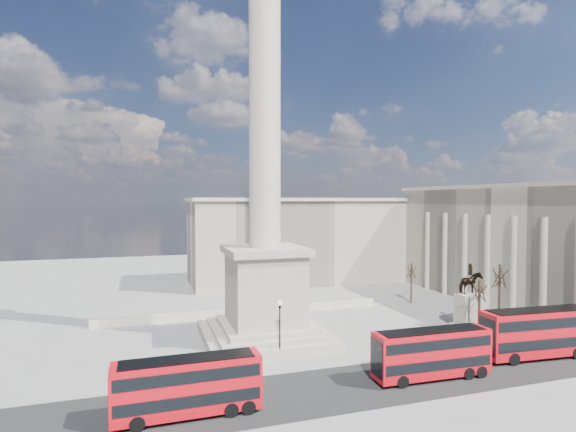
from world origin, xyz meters
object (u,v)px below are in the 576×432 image
at_px(red_bus_c, 540,332).
at_px(equestrian_statue, 470,306).
at_px(victorian_lamp, 280,325).
at_px(red_bus_b, 432,353).
at_px(pedestrian_standing, 568,334).
at_px(pedestrian_walking, 445,340).
at_px(nelsons_column, 265,229).
at_px(red_bus_a, 189,386).
at_px(pedestrian_crossing, 376,337).

relative_size(red_bus_c, equestrian_statue, 1.51).
bearing_deg(victorian_lamp, red_bus_b, -37.76).
height_order(red_bus_b, pedestrian_standing, red_bus_b).
bearing_deg(pedestrian_standing, red_bus_c, -11.55).
distance_m(red_bus_b, pedestrian_walking, 9.24).
bearing_deg(red_bus_c, pedestrian_walking, 148.59).
bearing_deg(nelsons_column, victorian_lamp, -91.69).
relative_size(red_bus_b, victorian_lamp, 1.86).
xyz_separation_m(red_bus_a, red_bus_c, (35.53, 1.76, 0.31)).
xyz_separation_m(pedestrian_standing, pedestrian_crossing, (-21.66, 5.62, -0.05)).
height_order(nelsons_column, pedestrian_crossing, nelsons_column).
bearing_deg(nelsons_column, red_bus_a, -122.22).
relative_size(red_bus_a, pedestrian_walking, 5.89).
relative_size(nelsons_column, red_bus_b, 4.50).
distance_m(nelsons_column, red_bus_a, 21.88).
bearing_deg(red_bus_b, equestrian_statue, 42.24).
height_order(nelsons_column, equestrian_statue, nelsons_column).
bearing_deg(pedestrian_crossing, victorian_lamp, 52.66).
xyz_separation_m(red_bus_a, pedestrian_standing, (43.35, 5.06, -1.50)).
distance_m(red_bus_c, pedestrian_walking, 9.29).
distance_m(red_bus_a, victorian_lamp, 13.94).
height_order(victorian_lamp, equestrian_statue, equestrian_statue).
height_order(red_bus_a, pedestrian_standing, red_bus_a).
bearing_deg(victorian_lamp, red_bus_a, -136.14).
bearing_deg(red_bus_b, pedestrian_walking, 47.59).
relative_size(victorian_lamp, pedestrian_standing, 3.64).
distance_m(equestrian_statue, pedestrian_walking, 9.90).
bearing_deg(red_bus_a, equestrian_statue, 18.98).
distance_m(equestrian_statue, pedestrian_standing, 10.80).
relative_size(red_bus_a, pedestrian_crossing, 7.13).
xyz_separation_m(red_bus_b, red_bus_c, (13.78, 1.23, 0.28)).
bearing_deg(red_bus_c, red_bus_a, -172.93).
xyz_separation_m(nelsons_column, pedestrian_walking, (17.90, -9.11, -11.99)).
height_order(red_bus_a, red_bus_c, red_bus_c).
bearing_deg(red_bus_c, equestrian_statue, 91.72).
bearing_deg(red_bus_a, victorian_lamp, 43.41).
distance_m(red_bus_b, red_bus_c, 13.84).
bearing_deg(red_bus_b, nelsons_column, 128.15).
bearing_deg(pedestrian_standing, equestrian_statue, -80.64).
xyz_separation_m(red_bus_b, pedestrian_crossing, (-0.06, 10.15, -1.58)).
bearing_deg(equestrian_statue, red_bus_b, -139.52).
height_order(red_bus_b, pedestrian_crossing, red_bus_b).
height_order(red_bus_b, pedestrian_walking, red_bus_b).
bearing_deg(equestrian_statue, pedestrian_walking, -144.55).
distance_m(nelsons_column, red_bus_b, 22.14).
relative_size(red_bus_b, pedestrian_crossing, 7.23).
bearing_deg(red_bus_b, victorian_lamp, 144.00).
bearing_deg(equestrian_statue, red_bus_c, -92.51).
bearing_deg(pedestrian_crossing, pedestrian_standing, -147.07).
distance_m(nelsons_column, victorian_lamp, 11.47).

